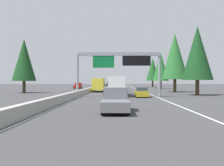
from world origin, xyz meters
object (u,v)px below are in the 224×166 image
object	(u,v)px
pickup_near_right	(116,84)
conifer_right_distant	(153,69)
conifer_right_near	(197,53)
conifer_right_far	(161,67)
box_truck_near_center	(99,84)
sedan_distant_a	(141,93)
oncoming_near	(78,86)
sedan_distant_b	(116,86)
minivan_mid_center	(109,84)
sedan_far_center	(115,88)
conifer_left_near	(24,60)
pickup_mid_left	(116,100)
conifer_right_mid	(175,56)
bus_far_right	(117,85)
sign_gantry_overhead	(120,62)

from	to	relation	value
pickup_near_right	conifer_right_distant	xyz separation A→B (m)	(-10.43, -14.51, 6.15)
conifer_right_near	conifer_right_distant	world-z (taller)	conifer_right_distant
conifer_right_far	conifer_right_distant	distance (m)	24.40
conifer_right_near	conifer_right_distant	size ratio (longest dim) A/B	1.00
box_truck_near_center	conifer_right_near	world-z (taller)	conifer_right_near
sedan_distant_a	oncoming_near	bearing A→B (deg)	20.03
sedan_distant_b	minivan_mid_center	world-z (taller)	minivan_mid_center
sedan_far_center	conifer_left_near	distance (m)	21.31
pickup_mid_left	sedan_far_center	world-z (taller)	pickup_mid_left
sedan_distant_a	sedan_distant_b	size ratio (longest dim) A/B	1.00
box_truck_near_center	conifer_right_far	world-z (taller)	conifer_right_far
box_truck_near_center	conifer_right_mid	bearing A→B (deg)	-92.29
minivan_mid_center	conifer_left_near	world-z (taller)	conifer_left_near
conifer_right_distant	conifer_left_near	size ratio (longest dim) A/B	1.07
sedan_distant_a	bus_far_right	size ratio (longest dim) A/B	0.38
sedan_distant_b	bus_far_right	size ratio (longest dim) A/B	0.38
conifer_right_near	sedan_distant_a	bearing A→B (deg)	119.18
sign_gantry_overhead	sedan_distant_a	world-z (taller)	sign_gantry_overhead
bus_far_right	pickup_near_right	size ratio (longest dim) A/B	2.05
sign_gantry_overhead	conifer_right_near	world-z (taller)	conifer_right_near
oncoming_near	conifer_left_near	size ratio (longest dim) A/B	0.52
sedan_far_center	minivan_mid_center	bearing A→B (deg)	3.14
minivan_mid_center	pickup_near_right	bearing A→B (deg)	-164.41
sedan_distant_b	sign_gantry_overhead	bearing A→B (deg)	-178.85
minivan_mid_center	conifer_right_mid	bearing A→B (deg)	-166.76
oncoming_near	conifer_right_mid	size ratio (longest dim) A/B	0.44
bus_far_right	sign_gantry_overhead	bearing A→B (deg)	-173.44
sign_gantry_overhead	minivan_mid_center	world-z (taller)	sign_gantry_overhead
conifer_right_far	conifer_left_near	xyz separation A→B (m)	(-27.37, 31.90, -0.14)
pickup_mid_left	conifer_left_near	bearing A→B (deg)	30.32
sedan_far_center	conifer_right_mid	xyz separation A→B (m)	(-4.56, -12.99, 7.05)
box_truck_near_center	sedan_distant_b	bearing A→B (deg)	-8.29
pickup_mid_left	oncoming_near	xyz separation A→B (m)	(61.63, 12.21, 0.00)
box_truck_near_center	oncoming_near	distance (m)	25.79
conifer_right_near	sedan_far_center	bearing A→B (deg)	38.39
minivan_mid_center	conifer_right_far	size ratio (longest dim) A/B	0.45
box_truck_near_center	minivan_mid_center	world-z (taller)	box_truck_near_center
conifer_right_far	conifer_right_mid	bearing A→B (deg)	178.31
sign_gantry_overhead	pickup_near_right	world-z (taller)	sign_gantry_overhead
conifer_right_far	conifer_left_near	world-z (taller)	conifer_right_far
conifer_right_far	conifer_right_distant	xyz separation A→B (m)	(24.38, -0.90, 0.32)
sedan_far_center	pickup_near_right	world-z (taller)	pickup_near_right
pickup_near_right	conifer_right_mid	xyz separation A→B (m)	(-57.45, -12.94, 6.82)
pickup_near_right	oncoming_near	world-z (taller)	same
sign_gantry_overhead	conifer_left_near	xyz separation A→B (m)	(12.94, 19.08, 1.31)
pickup_near_right	conifer_right_far	world-z (taller)	conifer_right_far
sedan_distant_a	conifer_right_far	xyz separation A→B (m)	(41.09, -9.63, 6.06)
pickup_mid_left	sedan_far_center	bearing A→B (deg)	0.50
pickup_near_right	conifer_right_near	distance (m)	72.01
pickup_mid_left	box_truck_near_center	distance (m)	37.42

